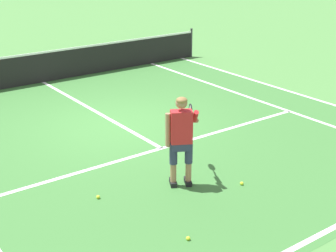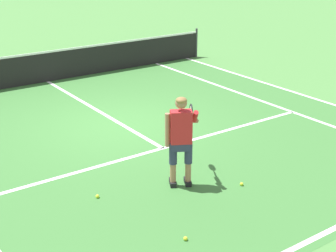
{
  "view_description": "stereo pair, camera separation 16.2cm",
  "coord_description": "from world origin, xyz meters",
  "views": [
    {
      "loc": [
        -5.72,
        -9.84,
        4.33
      ],
      "look_at": [
        -0.69,
        -2.98,
        1.05
      ],
      "focal_mm": 53.16,
      "sensor_mm": 36.0,
      "label": 1
    },
    {
      "loc": [
        -5.58,
        -9.94,
        4.33
      ],
      "look_at": [
        -0.69,
        -2.98,
        1.05
      ],
      "focal_mm": 53.16,
      "sensor_mm": 36.0,
      "label": 2
    }
  ],
  "objects": [
    {
      "name": "ground_plane",
      "position": [
        0.0,
        0.0,
        0.0
      ],
      "size": [
        80.0,
        80.0,
        0.0
      ],
      "primitive_type": "plane",
      "color": "#477F3D"
    },
    {
      "name": "line_doubles_right",
      "position": [
        5.49,
        -0.67,
        0.0
      ],
      "size": [
        0.1,
        10.55,
        0.01
      ],
      "primitive_type": "cube",
      "color": "white",
      "rests_on": "ground"
    },
    {
      "name": "line_service",
      "position": [
        0.0,
        -1.79,
        0.0
      ],
      "size": [
        8.23,
        0.1,
        0.01
      ],
      "primitive_type": "cube",
      "color": "white",
      "rests_on": "ground"
    },
    {
      "name": "line_singles_right",
      "position": [
        4.12,
        -0.67,
        0.0
      ],
      "size": [
        0.1,
        10.55,
        0.01
      ],
      "primitive_type": "cube",
      "color": "white",
      "rests_on": "ground"
    },
    {
      "name": "line_centre_service",
      "position": [
        0.0,
        1.41,
        0.0
      ],
      "size": [
        0.1,
        6.4,
        0.01
      ],
      "primitive_type": "cube",
      "color": "white",
      "rests_on": "ground"
    },
    {
      "name": "line_baseline",
      "position": [
        0.0,
        -5.95,
        0.0
      ],
      "size": [
        10.98,
        0.1,
        0.01
      ],
      "primitive_type": "cube",
      "color": "white",
      "rests_on": "ground"
    },
    {
      "name": "tennis_ball_by_baseline",
      "position": [
        -1.69,
        -4.85,
        0.03
      ],
      "size": [
        0.07,
        0.07,
        0.07
      ],
      "primitive_type": "sphere",
      "color": "#CCE02D",
      "rests_on": "ground"
    },
    {
      "name": "tennis_ball_mid_court",
      "position": [
        0.22,
        -4.04,
        0.03
      ],
      "size": [
        0.07,
        0.07,
        0.07
      ],
      "primitive_type": "sphere",
      "color": "#CCE02D",
      "rests_on": "ground"
    },
    {
      "name": "tennis_net",
      "position": [
        0.0,
        4.61,
        0.5
      ],
      "size": [
        11.96,
        0.08,
        1.07
      ],
      "color": "#333338",
      "rests_on": "ground"
    },
    {
      "name": "tennis_player",
      "position": [
        -0.67,
        -3.36,
        0.99
      ],
      "size": [
        1.03,
        0.92,
        1.71
      ],
      "color": "black",
      "rests_on": "ground"
    },
    {
      "name": "tennis_ball_near_feet",
      "position": [
        -2.17,
        -2.92,
        0.03
      ],
      "size": [
        0.07,
        0.07,
        0.07
      ],
      "primitive_type": "sphere",
      "color": "#CCE02D",
      "rests_on": "ground"
    },
    {
      "name": "court_inner_surface",
      "position": [
        0.0,
        -0.67,
        0.0
      ],
      "size": [
        10.98,
        10.95,
        0.0
      ],
      "primitive_type": "cube",
      "color": "#387033",
      "rests_on": "ground"
    }
  ]
}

